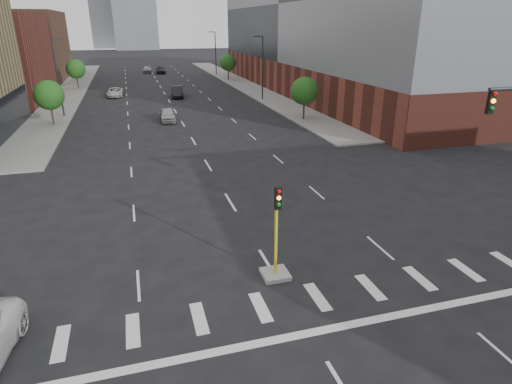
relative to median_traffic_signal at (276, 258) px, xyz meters
name	(u,v)px	position (x,y,z in m)	size (l,w,h in m)	color
sidewalk_left_far	(72,90)	(-15.00, 65.03, -0.90)	(5.00, 92.00, 0.15)	gray
sidewalk_right_far	(241,83)	(15.00, 65.03, -0.90)	(5.00, 92.00, 0.15)	gray
building_left_far_b	(8,46)	(-27.50, 83.03, 5.53)	(20.00, 24.00, 13.00)	brown
building_right_main	(349,21)	(29.50, 51.03, 10.03)	(24.00, 70.00, 22.00)	brown
median_traffic_signal	(276,258)	(0.00, 0.00, 0.00)	(1.20, 1.20, 4.40)	#999993
streetlight_right_a	(262,65)	(13.41, 46.03, 4.04)	(1.60, 0.22, 9.07)	#2D2D30
streetlight_right_b	(215,51)	(13.41, 81.03, 4.04)	(1.60, 0.22, 9.07)	#2D2D30
streetlight_left	(58,75)	(-13.41, 41.03, 4.04)	(1.60, 0.22, 9.07)	#2D2D30
tree_left_near	(49,95)	(-14.00, 36.03, 2.42)	(3.20, 3.20, 4.85)	#382619
tree_left_far	(76,69)	(-14.00, 66.03, 2.42)	(3.20, 3.20, 4.85)	#382619
tree_right_near	(305,91)	(14.00, 31.03, 2.42)	(3.20, 3.20, 4.85)	#382619
tree_right_far	(228,63)	(14.00, 71.03, 2.42)	(3.20, 3.20, 4.85)	#382619
car_near_left	(168,115)	(-1.50, 34.98, -0.21)	(1.79, 4.45, 1.52)	#A8A7AC
car_mid_right	(177,92)	(1.56, 52.26, -0.14)	(1.77, 5.08, 1.67)	black
car_far_left	(115,92)	(-7.66, 55.56, -0.29)	(2.28, 4.95, 1.37)	#BDBDBD
car_deep_right	(160,70)	(1.83, 87.56, -0.23)	(2.07, 5.10, 1.48)	black
car_distant	(147,69)	(-1.02, 90.39, -0.21)	(1.80, 4.47, 1.52)	#A2A2A7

